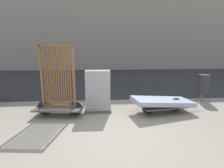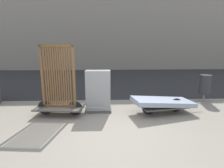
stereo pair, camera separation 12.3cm
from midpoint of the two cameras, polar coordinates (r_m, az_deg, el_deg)
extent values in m
plane|color=gray|center=(4.33, 1.71, -16.92)|extent=(60.00, 60.00, 0.00)
cube|color=#2D2D30|center=(11.89, -1.01, 1.71)|extent=(56.00, 9.82, 0.01)
cube|color=#9E9384|center=(18.98, -1.64, 22.98)|extent=(48.00, 4.00, 11.54)
cube|color=#4C4742|center=(5.75, -16.03, -7.27)|extent=(1.54, 0.92, 0.04)
cylinder|color=black|center=(5.62, -11.36, -7.70)|extent=(0.46, 0.08, 0.46)
cylinder|color=black|center=(5.93, -20.43, -7.19)|extent=(0.46, 0.08, 0.46)
cylinder|color=gray|center=(5.49, -5.17, -7.74)|extent=(0.70, 0.10, 0.03)
cube|color=brown|center=(5.73, -16.06, -6.75)|extent=(1.04, 0.17, 0.07)
cube|color=brown|center=(5.45, -17.17, 11.88)|extent=(1.04, 0.17, 0.07)
cube|color=brown|center=(5.70, -21.21, 2.31)|extent=(0.08, 0.08, 1.90)
cube|color=brown|center=(5.37, -11.70, 2.33)|extent=(0.08, 0.08, 1.90)
cube|color=brown|center=(5.66, -20.25, 2.31)|extent=(0.04, 0.05, 1.83)
cube|color=brown|center=(5.63, -19.60, 2.32)|extent=(0.04, 0.05, 1.83)
cube|color=brown|center=(5.60, -18.94, 2.32)|extent=(0.04, 0.05, 1.83)
cube|color=brown|center=(5.58, -18.28, 2.32)|extent=(0.04, 0.05, 1.83)
cube|color=brown|center=(5.55, -17.61, 2.33)|extent=(0.04, 0.05, 1.83)
cube|color=brown|center=(5.53, -16.94, 2.33)|extent=(0.04, 0.05, 1.83)
cube|color=brown|center=(5.50, -16.26, 2.33)|extent=(0.04, 0.05, 1.83)
cube|color=brown|center=(5.48, -15.57, 2.33)|extent=(0.04, 0.05, 1.83)
cube|color=brown|center=(5.46, -14.88, 2.33)|extent=(0.04, 0.05, 1.83)
cube|color=brown|center=(5.44, -14.19, 2.33)|extent=(0.04, 0.05, 1.83)
cube|color=brown|center=(5.42, -13.48, 2.33)|extent=(0.04, 0.05, 1.83)
cube|color=brown|center=(5.40, -12.78, 2.33)|extent=(0.04, 0.05, 1.83)
cube|color=#4C4742|center=(5.91, 16.82, -6.80)|extent=(1.59, 1.04, 0.04)
cylinder|color=black|center=(6.16, 20.69, -6.49)|extent=(0.46, 0.12, 0.46)
cylinder|color=black|center=(5.70, 12.60, -7.48)|extent=(0.46, 0.12, 0.46)
cylinder|color=gray|center=(6.51, 25.18, -5.72)|extent=(0.69, 0.16, 0.03)
cube|color=#9EA8BC|center=(5.87, 16.90, -5.55)|extent=(2.09, 1.16, 0.32)
cube|color=#4C4C4C|center=(5.89, -3.85, -8.52)|extent=(0.85, 0.42, 0.08)
cube|color=gray|center=(5.70, -3.94, -2.41)|extent=(0.79, 0.36, 1.37)
cylinder|color=gray|center=(7.80, 28.14, -3.98)|extent=(0.06, 0.06, 0.30)
cylinder|color=#2D2D33|center=(7.68, 28.52, -0.18)|extent=(0.42, 0.42, 0.75)
camera|label=1|loc=(0.06, -89.35, 0.14)|focal=28.00mm
camera|label=2|loc=(0.06, 90.65, -0.14)|focal=28.00mm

